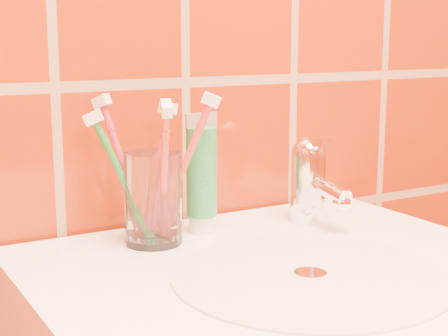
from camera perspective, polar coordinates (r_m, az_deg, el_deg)
glass_tumbler at (r=0.85m, az=-5.94°, el=-2.55°), size 0.09×0.09×0.12m
toothpaste_tube at (r=0.89m, az=-1.87°, el=-0.77°), size 0.04×0.04×0.16m
faucet at (r=0.95m, az=7.18°, el=-0.76°), size 0.05×0.11×0.12m
toothbrush_0 at (r=0.85m, az=-3.47°, el=-0.16°), size 0.16×0.15×0.20m
toothbrush_1 at (r=0.81m, az=-5.04°, el=-0.81°), size 0.10×0.17×0.21m
toothbrush_2 at (r=0.86m, az=-5.45°, el=-0.42°), size 0.07×0.06×0.18m
toothbrush_3 at (r=0.84m, az=-8.31°, el=-1.06°), size 0.14×0.13×0.18m
toothbrush_4 at (r=0.86m, az=-8.22°, el=-0.24°), size 0.12×0.16×0.21m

